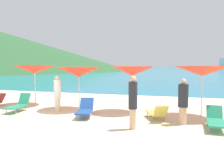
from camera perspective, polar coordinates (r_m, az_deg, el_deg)
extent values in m
cube|color=beige|center=(18.35, 1.35, -2.58)|extent=(50.00, 100.00, 0.30)
cube|color=teal|center=(236.46, 16.08, 3.84)|extent=(650.00, 440.00, 0.02)
cylinder|color=silver|center=(13.24, -18.13, -0.49)|extent=(0.06, 0.06, 2.03)
cone|color=red|center=(13.19, -18.22, 3.42)|extent=(2.29, 2.29, 0.44)
sphere|color=silver|center=(13.19, -18.24, 4.03)|extent=(0.07, 0.07, 0.07)
cylinder|color=silver|center=(11.39, -8.00, -1.35)|extent=(0.05, 0.05, 1.93)
cone|color=red|center=(11.34, -8.04, 2.89)|extent=(2.27, 2.27, 0.49)
sphere|color=silver|center=(11.34, -8.05, 3.65)|extent=(0.07, 0.07, 0.07)
cylinder|color=silver|center=(10.69, 4.96, -1.58)|extent=(0.04, 0.04, 1.97)
cone|color=red|center=(10.63, 5.00, 3.13)|extent=(2.06, 2.06, 0.43)
sphere|color=silver|center=(10.63, 5.00, 3.88)|extent=(0.07, 0.07, 0.07)
cylinder|color=silver|center=(10.30, 20.93, -2.03)|extent=(0.04, 0.04, 2.00)
cone|color=red|center=(10.24, 21.07, 2.96)|extent=(2.39, 2.39, 0.41)
sphere|color=silver|center=(10.24, 21.09, 3.70)|extent=(0.07, 0.07, 0.07)
cube|color=#1E478C|center=(9.59, -6.76, -6.71)|extent=(0.87, 1.22, 0.05)
cube|color=#1E478C|center=(10.26, -6.13, -4.72)|extent=(0.65, 0.52, 0.47)
cylinder|color=gray|center=(9.33, -8.66, -7.93)|extent=(0.04, 0.04, 0.23)
cylinder|color=gray|center=(9.25, -5.51, -8.01)|extent=(0.04, 0.04, 0.23)
cylinder|color=gray|center=(10.08, -7.81, -6.99)|extent=(0.04, 0.04, 0.23)
cylinder|color=gray|center=(10.00, -4.90, -7.05)|extent=(0.04, 0.04, 0.23)
cube|color=#268C66|center=(8.51, 23.95, -8.59)|extent=(0.59, 1.26, 0.05)
cube|color=#268C66|center=(9.21, 23.57, -6.25)|extent=(0.54, 0.34, 0.45)
cylinder|color=gray|center=(8.13, 22.48, -10.13)|extent=(0.04, 0.04, 0.22)
cylinder|color=gray|center=(8.98, 22.12, -8.74)|extent=(0.04, 0.04, 0.22)
cylinder|color=gray|center=(9.02, 25.18, -8.78)|extent=(0.04, 0.04, 0.22)
cube|color=#268C66|center=(11.49, -22.31, -5.14)|extent=(0.68, 1.22, 0.05)
cube|color=#268C66|center=(12.06, -20.48, -3.40)|extent=(0.55, 0.39, 0.54)
cylinder|color=gray|center=(11.34, -24.27, -6.05)|extent=(0.04, 0.04, 0.23)
cylinder|color=gray|center=(11.09, -22.30, -6.22)|extent=(0.04, 0.04, 0.23)
cylinder|color=gray|center=(12.01, -22.05, -5.41)|extent=(0.04, 0.04, 0.23)
cylinder|color=gray|center=(11.77, -20.15, -5.55)|extent=(0.04, 0.04, 0.23)
cube|color=#A53333|center=(13.82, -25.42, -3.00)|extent=(0.58, 0.41, 0.46)
cylinder|color=gray|center=(13.52, -25.56, -4.57)|extent=(0.04, 0.04, 0.17)
cube|color=#D8BF4C|center=(9.63, 10.39, -6.96)|extent=(0.95, 1.27, 0.05)
cube|color=#D8BF4C|center=(8.91, 11.79, -6.45)|extent=(0.59, 0.51, 0.47)
cylinder|color=gray|center=(10.06, 10.98, -7.17)|extent=(0.04, 0.04, 0.19)
cylinder|color=gray|center=(9.93, 8.53, -7.29)|extent=(0.04, 0.04, 0.19)
cylinder|color=gray|center=(9.31, 12.52, -8.15)|extent=(0.04, 0.04, 0.19)
cylinder|color=gray|center=(9.17, 9.87, -8.29)|extent=(0.04, 0.04, 0.19)
cylinder|color=#DBAA84|center=(8.88, 16.77, -7.38)|extent=(0.27, 0.27, 0.63)
cylinder|color=#26262D|center=(8.76, 16.88, -2.70)|extent=(0.35, 0.35, 0.83)
sphere|color=#DBAA84|center=(8.71, 16.96, 0.59)|extent=(0.21, 0.21, 0.21)
cylinder|color=#DBAA84|center=(7.91, 5.05, -8.48)|extent=(0.22, 0.22, 0.69)
cylinder|color=#26262D|center=(7.77, 5.09, -2.80)|extent=(0.29, 0.29, 0.89)
sphere|color=#DBAA84|center=(7.72, 5.12, 1.23)|extent=(0.22, 0.22, 0.22)
cylinder|color=beige|center=(11.09, -13.05, -4.93)|extent=(0.24, 0.24, 0.64)
cylinder|color=white|center=(11.00, -13.12, -1.14)|extent=(0.32, 0.32, 0.83)
sphere|color=beige|center=(10.96, -13.16, 1.52)|extent=(0.21, 0.21, 0.21)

